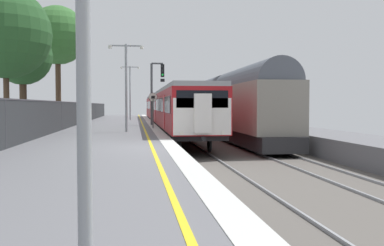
% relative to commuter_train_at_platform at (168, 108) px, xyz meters
% --- Properties ---
extents(ground, '(17.40, 110.00, 1.21)m').
position_rel_commuter_train_at_platform_xyz_m(ground, '(0.54, -24.53, -1.88)').
color(ground, slate).
extents(commuter_train_at_platform, '(2.83, 42.14, 3.81)m').
position_rel_commuter_train_at_platform_xyz_m(commuter_train_at_platform, '(0.00, 0.00, 0.00)').
color(commuter_train_at_platform, maroon).
rests_on(commuter_train_at_platform, ground).
extents(freight_train_adjacent_track, '(2.60, 40.00, 4.88)m').
position_rel_commuter_train_at_platform_xyz_m(freight_train_adjacent_track, '(4.00, -0.75, 0.41)').
color(freight_train_adjacent_track, '#232326').
rests_on(freight_train_adjacent_track, ground).
extents(signal_gantry, '(1.10, 0.24, 4.85)m').
position_rel_commuter_train_at_platform_xyz_m(signal_gantry, '(-1.47, -6.49, 1.77)').
color(signal_gantry, '#47474C').
rests_on(signal_gantry, ground).
extents(speed_limit_sign, '(0.59, 0.08, 2.38)m').
position_rel_commuter_train_at_platform_xyz_m(speed_limit_sign, '(-1.85, -11.32, 0.26)').
color(speed_limit_sign, '#59595B').
rests_on(speed_limit_sign, ground).
extents(platform_lamp_mid, '(2.00, 0.20, 5.05)m').
position_rel_commuter_train_at_platform_xyz_m(platform_lamp_mid, '(-3.54, -15.09, 1.75)').
color(platform_lamp_mid, '#93999E').
rests_on(platform_lamp_mid, ground).
extents(platform_lamp_far, '(2.00, 0.20, 5.67)m').
position_rel_commuter_train_at_platform_xyz_m(platform_lamp_far, '(-3.54, 5.88, 2.08)').
color(platform_lamp_far, '#93999E').
rests_on(platform_lamp_far, ground).
extents(platform_back_fence, '(0.07, 99.00, 1.78)m').
position_rel_commuter_train_at_platform_xyz_m(platform_back_fence, '(-7.55, -24.53, -0.33)').
color(platform_back_fence, '#282B2D').
rests_on(platform_back_fence, ground).
extents(background_tree_left, '(4.30, 4.30, 8.84)m').
position_rel_commuter_train_at_platform_xyz_m(background_tree_left, '(-8.69, -7.34, 5.26)').
color(background_tree_left, '#473323').
rests_on(background_tree_left, ground).
extents(background_tree_centre, '(3.57, 3.57, 6.35)m').
position_rel_commuter_train_at_platform_xyz_m(background_tree_centre, '(-9.81, -12.60, 3.20)').
color(background_tree_centre, '#473323').
rests_on(background_tree_centre, ground).
extents(background_tree_right, '(4.68, 4.68, 7.60)m').
position_rel_commuter_train_at_platform_xyz_m(background_tree_right, '(-9.76, -16.79, 3.87)').
color(background_tree_right, '#473323').
rests_on(background_tree_right, ground).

